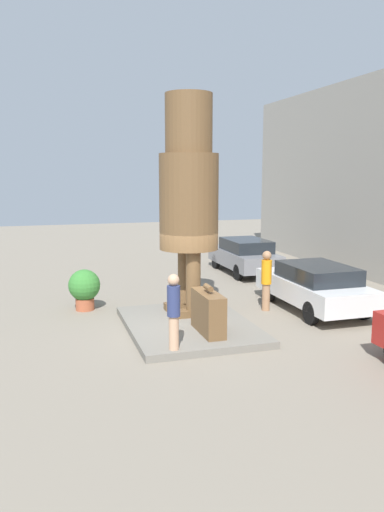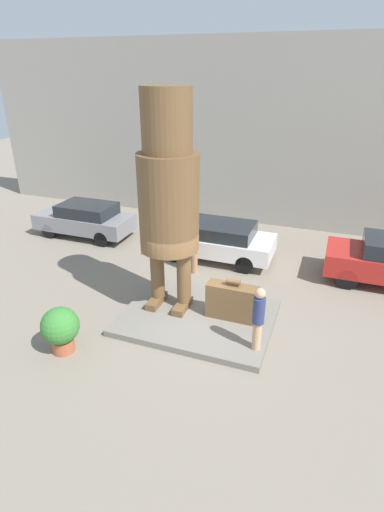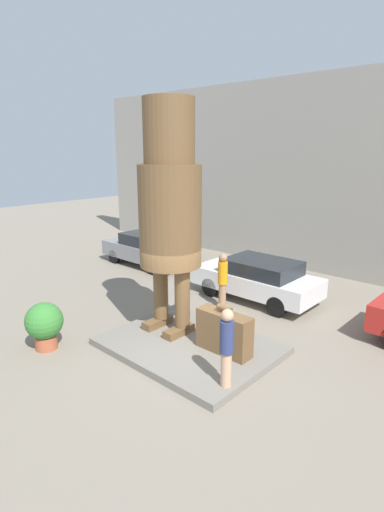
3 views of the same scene
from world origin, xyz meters
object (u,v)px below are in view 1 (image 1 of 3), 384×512
Objects in this scene: parked_car_white at (314,285)px; worker_hivis at (266,278)px; giant_suitcase at (208,312)px; tourist at (174,309)px; parked_car_grey at (244,255)px; statue_figure at (189,188)px; planter_pot at (84,287)px.

parked_car_white is 2.35× the size of worker_hivis.
worker_hivis is (-2.07, 2.57, 0.30)m from giant_suitcase.
worker_hivis is at bearing 129.13° from tourist.
parked_car_grey is (-8.61, 5.35, -0.36)m from tourist.
statue_figure is 4.84× the size of planter_pot.
planter_pot is (-1.84, -2.79, -3.04)m from statue_figure.
parked_car_white is at bearing 72.86° from planter_pot.
statue_figure is 4.93m from parked_car_white.
planter_pot is (-3.74, -2.73, 0.00)m from giant_suitcase.
parked_car_grey is 2.28× the size of worker_hivis.
tourist is 5.77m from parked_car_white.
statue_figure is at bearing -86.02° from worker_hivis.
tourist is 4.79m from worker_hivis.
worker_hivis is (5.59, -1.64, 0.23)m from parked_car_grey.
statue_figure reaches higher than planter_pot.
parked_car_grey is at bearing -2.13° from parked_car_white.
statue_figure is 4.51m from planter_pot.
parked_car_grey is (-5.77, 4.15, -2.97)m from statue_figure.
statue_figure is 1.41× the size of parked_car_white.
parked_car_grey is at bearing 148.15° from tourist.
tourist is 0.95× the size of worker_hivis.
giant_suitcase reaches higher than planter_pot.
giant_suitcase is at bearing -1.78° from statue_figure.
tourist reaches higher than planter_pot.
parked_car_grey is at bearing 163.66° from worker_hivis.
tourist is at bearing 117.02° from parked_car_white.
giant_suitcase is at bearing 36.14° from planter_pot.
worker_hivis is (-0.17, 2.51, -2.74)m from statue_figure.
statue_figure reaches higher than tourist.
parked_car_white is at bearing 74.08° from worker_hivis.
statue_figure is 4.04m from tourist.
tourist is at bearing -50.87° from worker_hivis.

